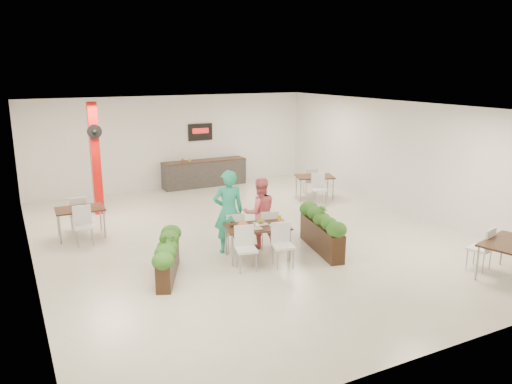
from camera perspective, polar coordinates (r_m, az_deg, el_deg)
ground at (r=12.60m, az=-0.69°, el=-5.03°), size 12.00×12.00×0.00m
room_shell at (r=12.10m, az=-0.72°, el=3.99°), size 10.10×12.10×3.22m
red_column at (r=14.85m, az=-17.88°, el=3.76°), size 0.40×0.41×3.20m
service_counter at (r=17.87m, az=-5.91°, el=2.23°), size 3.00×0.64×2.20m
main_table at (r=10.96m, az=0.12°, el=-4.46°), size 1.54×1.84×0.92m
diner_man at (r=11.27m, az=-3.16°, el=-2.25°), size 0.78×0.60×1.92m
diner_woman at (r=11.64m, az=0.45°, el=-2.36°), size 0.92×0.78×1.66m
planter_left at (r=10.20m, az=-10.06°, el=-6.97°), size 0.96×1.67×0.93m
planter_right at (r=11.56m, az=7.50°, el=-4.28°), size 0.73×1.99×1.06m
side_table_a at (r=13.06m, az=-19.45°, el=-2.29°), size 1.17×1.63×0.92m
side_table_b at (r=16.10m, az=6.72°, el=1.41°), size 1.36×1.67×0.92m
side_table_c at (r=11.18m, az=27.11°, el=-5.70°), size 1.50×1.67×0.92m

